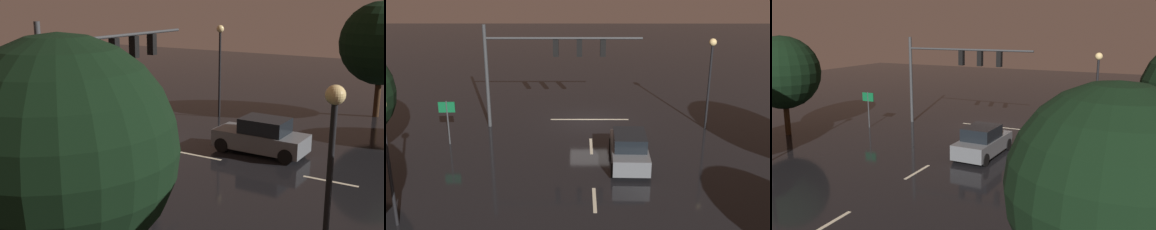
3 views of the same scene
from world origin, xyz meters
TOP-DOWN VIEW (x-y plane):
  - ground_plane at (0.00, 0.00)m, footprint 80.00×80.00m
  - traffic_signal_assembly at (2.71, 0.84)m, footprint 9.32×0.47m
  - lane_dash_far at (0.00, 4.00)m, footprint 0.16×2.20m
  - lane_dash_mid at (0.00, 10.00)m, footprint 0.16×2.20m
  - stop_bar at (0.00, -0.34)m, footprint 5.00×0.16m
  - car_approaching at (-1.87, 6.21)m, footprint 2.01×4.41m
  - street_lamp_left_kerb at (-7.03, 1.22)m, footprint 0.44×0.44m
  - route_sign at (7.96, 3.68)m, footprint 0.90×0.09m

SIDE VIEW (x-z plane):
  - ground_plane at x=0.00m, z-range 0.00..0.00m
  - lane_dash_far at x=0.00m, z-range 0.00..0.01m
  - lane_dash_mid at x=0.00m, z-range 0.00..0.01m
  - stop_bar at x=0.00m, z-range 0.00..0.01m
  - car_approaching at x=-1.87m, z-range -0.05..1.65m
  - route_sign at x=7.96m, z-range 0.56..3.10m
  - street_lamp_left_kerb at x=-7.03m, z-range 1.06..6.59m
  - traffic_signal_assembly at x=2.71m, z-range 1.28..7.56m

